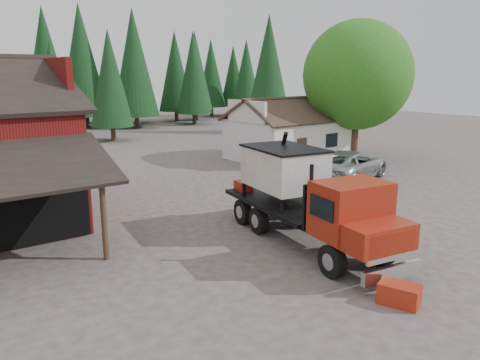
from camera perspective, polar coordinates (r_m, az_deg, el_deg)
ground at (r=18.20m, az=3.38°, el=-7.57°), size 120.00×120.00×0.00m
farmhouse at (r=35.72m, az=5.90°, el=5.30°), size 8.60×6.42×4.65m
deciduous_tree at (r=36.27m, az=14.15°, el=11.82°), size 8.00×8.00×10.20m
conifer_backdrop at (r=56.44m, az=-25.45°, el=5.20°), size 76.00×16.00×16.00m
near_pine_b at (r=46.24m, az=-15.58°, el=11.87°), size 3.96×3.96×10.40m
near_pine_c at (r=51.12m, az=3.51°, el=13.49°), size 4.84×4.84×12.40m
feed_truck at (r=17.74m, az=8.04°, el=-1.81°), size 3.81×9.23×4.05m
silver_car at (r=29.25m, az=13.13°, el=1.79°), size 6.97×4.58×1.78m
equip_box at (r=14.24m, az=18.83°, el=-13.02°), size 1.03×1.27×0.60m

